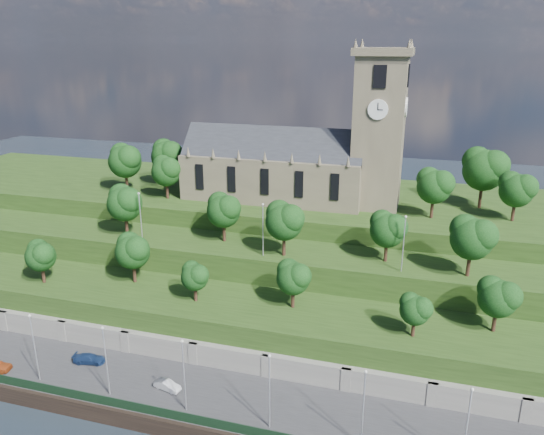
% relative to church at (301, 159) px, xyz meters
% --- Properties ---
extents(promenade, '(160.00, 12.00, 2.00)m').
position_rel_church_xyz_m(promenade, '(-0.79, -39.98, -21.52)').
color(promenade, '#2D2D30').
rests_on(promenade, ground).
extents(quay_wall, '(160.00, 0.50, 2.20)m').
position_rel_church_xyz_m(quay_wall, '(-0.79, -46.03, -21.42)').
color(quay_wall, black).
rests_on(quay_wall, ground).
extents(fence, '(160.00, 0.10, 1.20)m').
position_rel_church_xyz_m(fence, '(-0.79, -45.38, -19.92)').
color(fence, black).
rests_on(fence, promenade).
extents(retaining_wall, '(160.00, 2.10, 5.00)m').
position_rel_church_xyz_m(retaining_wall, '(-0.79, -34.01, -20.02)').
color(retaining_wall, slate).
rests_on(retaining_wall, ground).
extents(embankment_lower, '(160.00, 12.00, 8.00)m').
position_rel_church_xyz_m(embankment_lower, '(-0.79, -27.98, -18.52)').
color(embankment_lower, '#203A13').
rests_on(embankment_lower, ground).
extents(embankment_upper, '(160.00, 10.00, 12.00)m').
position_rel_church_xyz_m(embankment_upper, '(-0.79, -16.98, -16.52)').
color(embankment_upper, '#203A13').
rests_on(embankment_upper, ground).
extents(hilltop, '(160.00, 32.00, 15.00)m').
position_rel_church_xyz_m(hilltop, '(-0.79, 4.02, -15.02)').
color(hilltop, '#203A13').
rests_on(hilltop, ground).
extents(church, '(38.60, 12.35, 27.60)m').
position_rel_church_xyz_m(church, '(0.00, 0.00, 0.00)').
color(church, brown).
rests_on(church, hilltop).
extents(trees_lower, '(67.97, 8.76, 7.61)m').
position_rel_church_xyz_m(trees_lower, '(-1.44, -27.52, -9.92)').
color(trees_lower, black).
rests_on(trees_lower, embankment_lower).
extents(trees_upper, '(58.81, 8.46, 8.44)m').
position_rel_church_xyz_m(trees_upper, '(2.33, -17.90, -4.99)').
color(trees_upper, black).
rests_on(trees_upper, embankment_upper).
extents(trees_hilltop, '(74.18, 16.09, 10.38)m').
position_rel_church_xyz_m(trees_hilltop, '(1.74, -0.72, -1.36)').
color(trees_hilltop, black).
rests_on(trees_hilltop, hilltop).
extents(lamp_posts_promenade, '(60.36, 0.36, 9.18)m').
position_rel_church_xyz_m(lamp_posts_promenade, '(-2.79, -43.48, -15.30)').
color(lamp_posts_promenade, '#B2B2B7').
rests_on(lamp_posts_promenade, promenade).
extents(lamp_posts_upper, '(40.36, 0.36, 8.12)m').
position_rel_church_xyz_m(lamp_posts_upper, '(-0.79, -19.98, -5.85)').
color(lamp_posts_upper, '#B2B2B7').
rests_on(lamp_posts_upper, embankment_upper).
extents(car_middle, '(3.60, 1.85, 1.13)m').
position_rel_church_xyz_m(car_middle, '(-6.56, -40.71, -19.96)').
color(car_middle, '#A3A4A8').
rests_on(car_middle, promenade).
extents(car_right, '(4.39, 2.45, 1.20)m').
position_rel_church_xyz_m(car_right, '(-19.01, -38.50, -19.92)').
color(car_right, navy).
rests_on(car_right, promenade).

